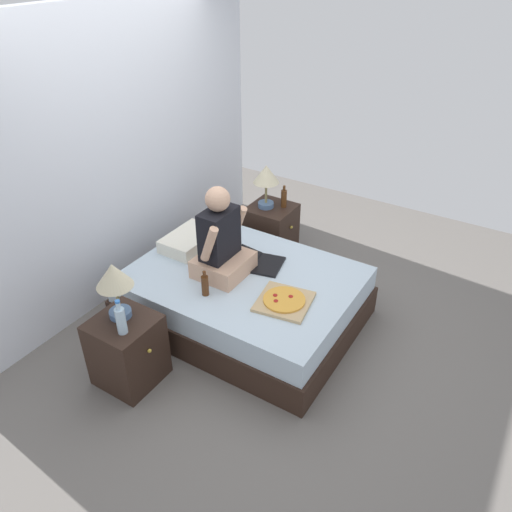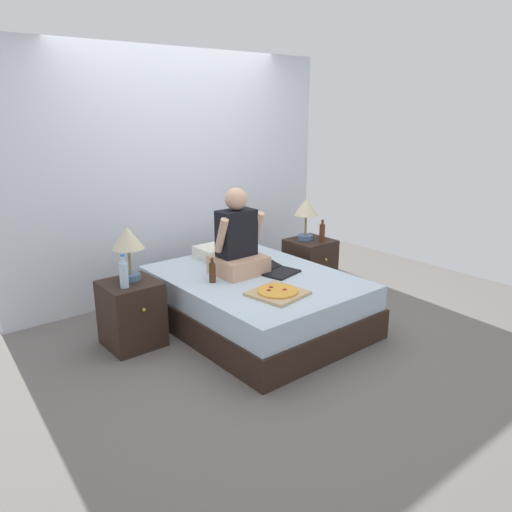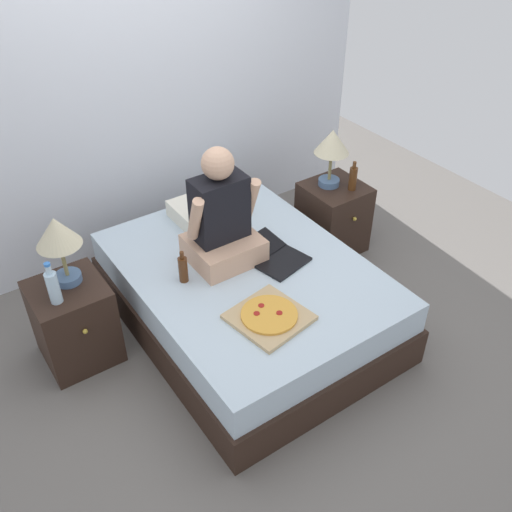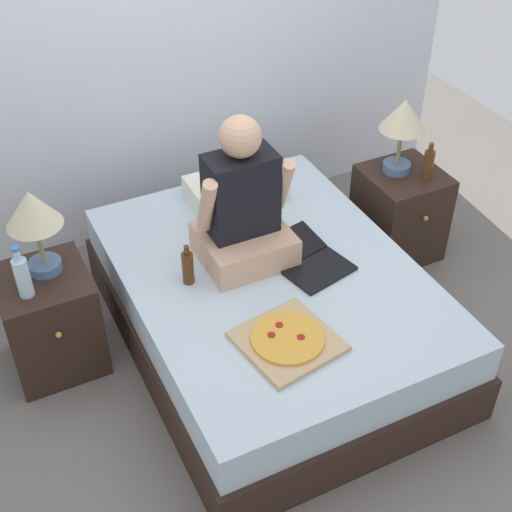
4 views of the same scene
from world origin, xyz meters
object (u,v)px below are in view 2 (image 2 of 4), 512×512
object	(u,v)px
bed	(256,301)
water_bottle	(124,274)
nightstand_left	(132,314)
lamp_on_right_nightstand	(306,210)
beer_bottle	(322,232)
laptop	(276,270)
lamp_on_left_nightstand	(128,242)
pizza_box	(278,293)
person_seated	(237,242)
beer_bottle_on_bed	(212,272)
nightstand_right	(310,265)

from	to	relation	value
bed	water_bottle	xyz separation A→B (m)	(-1.13, 0.26, 0.43)
nightstand_left	lamp_on_right_nightstand	world-z (taller)	lamp_on_right_nightstand
beer_bottle	laptop	size ratio (longest dim) A/B	0.48
beer_bottle	lamp_on_left_nightstand	bearing A→B (deg)	175.98
lamp_on_right_nightstand	pizza_box	bearing A→B (deg)	-143.43
person_seated	beer_bottle_on_bed	xyz separation A→B (m)	(-0.33, -0.07, -0.20)
beer_bottle	person_seated	world-z (taller)	person_seated
nightstand_left	lamp_on_left_nightstand	size ratio (longest dim) A/B	1.24
water_bottle	lamp_on_right_nightstand	world-z (taller)	lamp_on_right_nightstand
nightstand_right	pizza_box	world-z (taller)	nightstand_right
person_seated	lamp_on_right_nightstand	bearing A→B (deg)	11.79
lamp_on_left_nightstand	person_seated	size ratio (longest dim) A/B	0.58
lamp_on_right_nightstand	pizza_box	distance (m)	1.53
nightstand_left	lamp_on_left_nightstand	distance (m)	0.61
bed	lamp_on_right_nightstand	xyz separation A→B (m)	(1.02, 0.40, 0.65)
beer_bottle	lamp_on_right_nightstand	bearing A→B (deg)	123.69
lamp_on_right_nightstand	bed	bearing A→B (deg)	-158.61
bed	beer_bottle	distance (m)	1.22
lamp_on_right_nightstand	nightstand_right	bearing A→B (deg)	-59.07
nightstand_right	beer_bottle	xyz separation A→B (m)	(0.07, -0.10, 0.37)
lamp_on_left_nightstand	lamp_on_right_nightstand	distance (m)	2.04
beer_bottle	laptop	world-z (taller)	beer_bottle
laptop	lamp_on_left_nightstand	bearing A→B (deg)	159.75
nightstand_right	person_seated	distance (m)	1.24
nightstand_left	pizza_box	bearing A→B (deg)	-42.97
nightstand_right	beer_bottle	bearing A→B (deg)	-54.99
water_bottle	nightstand_right	bearing A→B (deg)	2.36
lamp_on_left_nightstand	water_bottle	distance (m)	0.28
lamp_on_right_nightstand	laptop	size ratio (longest dim) A/B	0.95
beer_bottle	nightstand_left	bearing A→B (deg)	177.37
nightstand_left	water_bottle	distance (m)	0.41
lamp_on_left_nightstand	lamp_on_right_nightstand	bearing A→B (deg)	0.00
beer_bottle	person_seated	size ratio (longest dim) A/B	0.29
bed	pizza_box	distance (m)	0.57
laptop	beer_bottle	bearing A→B (deg)	17.84
nightstand_left	nightstand_right	size ratio (longest dim) A/B	1.00
nightstand_left	nightstand_right	distance (m)	2.11
bed	lamp_on_right_nightstand	bearing A→B (deg)	21.39
bed	water_bottle	world-z (taller)	water_bottle
nightstand_right	beer_bottle	distance (m)	0.39
nightstand_left	lamp_on_left_nightstand	bearing A→B (deg)	51.37
nightstand_right	laptop	bearing A→B (deg)	-155.04
lamp_on_right_nightstand	person_seated	bearing A→B (deg)	-168.21
bed	lamp_on_left_nightstand	distance (m)	1.27
water_bottle	pizza_box	xyz separation A→B (m)	(0.97, -0.74, -0.17)
nightstand_left	lamp_on_right_nightstand	xyz separation A→B (m)	(2.08, 0.05, 0.61)
water_bottle	beer_bottle	distance (m)	2.26
lamp_on_left_nightstand	water_bottle	size ratio (longest dim) A/B	1.63
person_seated	pizza_box	xyz separation A→B (m)	(-0.09, -0.65, -0.27)
beer_bottle_on_bed	laptop	bearing A→B (deg)	-14.14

